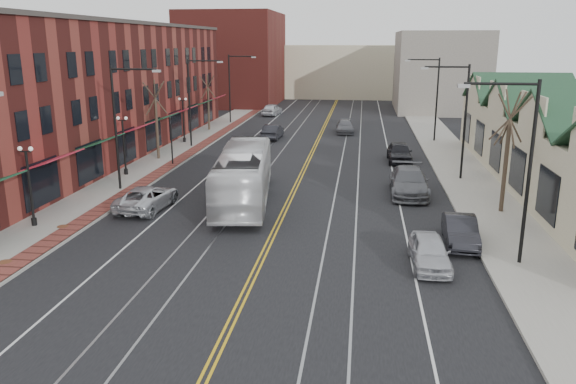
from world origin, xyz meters
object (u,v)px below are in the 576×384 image
(parked_suv, at_px, (147,198))
(parked_car_d, at_px, (399,152))
(parked_car_a, at_px, (430,252))
(transit_bus, at_px, (244,176))
(parked_car_c, at_px, (409,182))
(parked_car_b, at_px, (460,231))

(parked_suv, height_order, parked_car_d, parked_car_d)
(parked_car_d, bearing_deg, parked_car_a, -90.93)
(transit_bus, distance_m, parked_car_c, 10.74)
(parked_car_b, relative_size, parked_car_d, 0.89)
(parked_car_b, distance_m, parked_car_c, 9.30)
(parked_suv, xyz_separation_m, parked_car_b, (17.40, -3.75, -0.01))
(parked_suv, bearing_deg, parked_car_c, -156.48)
(parked_car_b, bearing_deg, parked_car_c, 103.60)
(transit_bus, xyz_separation_m, parked_car_d, (10.23, 13.53, -0.89))
(parked_car_a, height_order, parked_car_b, parked_car_b)
(transit_bus, bearing_deg, parked_suv, 15.17)
(transit_bus, relative_size, parked_car_c, 2.07)
(parked_car_a, height_order, parked_car_c, parked_car_c)
(transit_bus, distance_m, parked_car_d, 16.99)
(transit_bus, xyz_separation_m, parked_car_a, (10.23, -9.01, -1.00))
(parked_car_a, xyz_separation_m, parked_car_c, (0.00, 12.17, 0.16))
(parked_car_c, bearing_deg, parked_car_a, -89.17)
(parked_suv, relative_size, parked_car_d, 1.08)
(transit_bus, bearing_deg, parked_car_b, 146.44)
(parked_car_a, height_order, parked_car_d, parked_car_d)
(parked_car_d, bearing_deg, parked_suv, -135.66)
(parked_car_a, xyz_separation_m, parked_car_d, (0.00, 22.54, 0.11))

